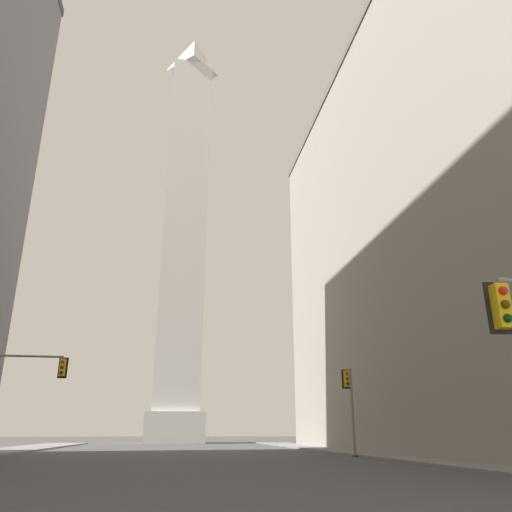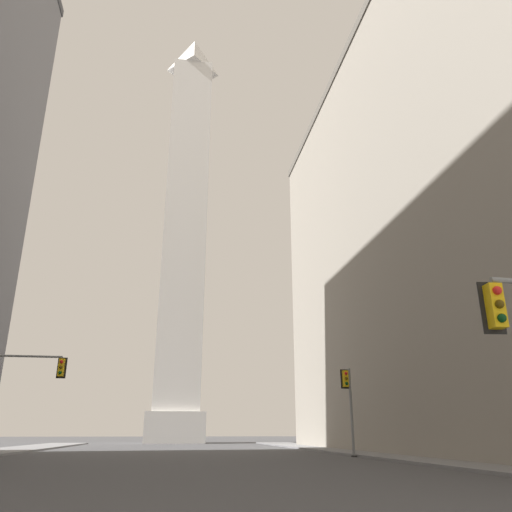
{
  "view_description": "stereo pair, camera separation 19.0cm",
  "coord_description": "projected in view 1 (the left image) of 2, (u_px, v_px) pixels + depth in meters",
  "views": [
    {
      "loc": [
        -0.65,
        -1.77,
        1.56
      ],
      "look_at": [
        9.34,
        59.45,
        23.5
      ],
      "focal_mm": 35.0,
      "sensor_mm": 36.0,
      "label": 1
    },
    {
      "loc": [
        -0.46,
        -1.8,
        1.56
      ],
      "look_at": [
        9.34,
        59.45,
        23.5
      ],
      "focal_mm": 35.0,
      "sensor_mm": 36.0,
      "label": 2
    }
  ],
  "objects": [
    {
      "name": "sidewalk_right",
      "position": [
        423.0,
        459.0,
        29.65
      ],
      "size": [
        5.0,
        93.93,
        0.15
      ],
      "primitive_type": "cube",
      "color": "slate",
      "rests_on": "ground_plane"
    },
    {
      "name": "traffic_light_mid_right",
      "position": [
        350.0,
        398.0,
        34.29
      ],
      "size": [
        0.78,
        0.5,
        5.76
      ],
      "color": "slate",
      "rests_on": "ground_plane"
    },
    {
      "name": "traffic_light_mid_left",
      "position": [
        13.0,
        378.0,
        31.28
      ],
      "size": [
        4.96,
        0.5,
        6.24
      ],
      "color": "slate",
      "rests_on": "ground_plane"
    },
    {
      "name": "obelisk",
      "position": [
        185.0,
        219.0,
        86.17
      ],
      "size": [
        8.78,
        8.78,
        74.89
      ],
      "color": "silver",
      "rests_on": "ground_plane"
    }
  ]
}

